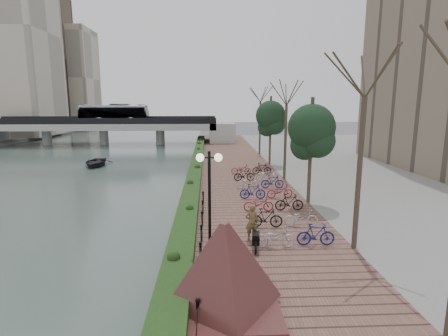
{
  "coord_description": "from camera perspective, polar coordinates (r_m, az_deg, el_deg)",
  "views": [
    {
      "loc": [
        1.73,
        -11.94,
        6.67
      ],
      "look_at": [
        2.87,
        12.92,
        2.0
      ],
      "focal_mm": 28.0,
      "sensor_mm": 36.0,
      "label": 1
    }
  ],
  "objects": [
    {
      "name": "hedge",
      "position": [
        32.49,
        -4.59,
        0.19
      ],
      "size": [
        1.1,
        56.0,
        0.6
      ],
      "primitive_type": "cube",
      "color": "black",
      "rests_on": "promenade"
    },
    {
      "name": "boat",
      "position": [
        39.46,
        -20.24,
        0.9
      ],
      "size": [
        3.14,
        4.29,
        0.86
      ],
      "primitive_type": "imported",
      "rotation": [
        0.0,
        0.0,
        0.04
      ],
      "color": "black",
      "rests_on": "river_water"
    },
    {
      "name": "motorcycle",
      "position": [
        15.33,
        5.22,
        -11.33
      ],
      "size": [
        0.65,
        1.49,
        0.9
      ],
      "primitive_type": null,
      "rotation": [
        0.0,
        0.0,
        -0.14
      ],
      "color": "black",
      "rests_on": "promenade"
    },
    {
      "name": "river_water",
      "position": [
        41.09,
        -26.62,
        0.17
      ],
      "size": [
        30.0,
        130.0,
        0.02
      ],
      "primitive_type": "cube",
      "color": "#485A55",
      "rests_on": "ground"
    },
    {
      "name": "pedestrian",
      "position": [
        16.09,
        4.56,
        -8.78
      ],
      "size": [
        0.65,
        0.46,
        1.67
      ],
      "primitive_type": "imported",
      "rotation": [
        0.0,
        0.0,
        3.24
      ],
      "color": "brown",
      "rests_on": "promenade"
    },
    {
      "name": "chain_fence",
      "position": [
        15.11,
        -3.77,
        -12.06
      ],
      "size": [
        0.1,
        14.1,
        0.7
      ],
      "color": "black",
      "rests_on": "promenade"
    },
    {
      "name": "inland_pavement",
      "position": [
        35.24,
        28.66,
        -1.19
      ],
      "size": [
        24.0,
        75.0,
        0.5
      ],
      "primitive_type": "cube",
      "color": "gray",
      "rests_on": "ground"
    },
    {
      "name": "lamppost",
      "position": [
        13.58,
        -2.4,
        -2.13
      ],
      "size": [
        1.02,
        0.32,
        4.34
      ],
      "color": "black",
      "rests_on": "promenade"
    },
    {
      "name": "bicycle_parking",
      "position": [
        22.95,
        6.89,
        -3.82
      ],
      "size": [
        2.4,
        17.32,
        1.0
      ],
      "color": "#B4B3B8",
      "rests_on": "promenade"
    },
    {
      "name": "bridge",
      "position": [
        59.33,
        -18.77,
        6.89
      ],
      "size": [
        36.0,
        10.77,
        6.5
      ],
      "color": "#A9A9A4",
      "rests_on": "ground"
    },
    {
      "name": "granite_monument",
      "position": [
        10.87,
        0.07,
        -15.62
      ],
      "size": [
        4.15,
        4.15,
        2.69
      ],
      "color": "#401E1B",
      "rests_on": "promenade"
    },
    {
      "name": "street_trees",
      "position": [
        25.58,
        11.6,
        3.71
      ],
      "size": [
        3.2,
        37.12,
        6.8
      ],
      "color": "#372C21",
      "rests_on": "promenade"
    },
    {
      "name": "ground",
      "position": [
        13.78,
        -10.03,
        -18.49
      ],
      "size": [
        220.0,
        220.0,
        0.0
      ],
      "primitive_type": "plane",
      "color": "#59595B",
      "rests_on": "ground"
    },
    {
      "name": "promenade",
      "position": [
        30.21,
        1.73,
        -1.64
      ],
      "size": [
        8.0,
        75.0,
        0.5
      ],
      "primitive_type": "cube",
      "color": "brown",
      "rests_on": "ground"
    }
  ]
}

